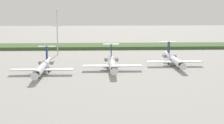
% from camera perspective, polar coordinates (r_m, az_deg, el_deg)
% --- Properties ---
extents(ground_plane, '(500.00, 500.00, 0.00)m').
position_cam_1_polar(ground_plane, '(142.13, -0.28, -0.03)').
color(ground_plane, '#9E9B96').
extents(grass_berm, '(320.00, 20.00, 1.74)m').
position_cam_1_polar(grass_berm, '(189.96, -0.82, 2.84)').
color(grass_berm, '#426033').
rests_on(grass_berm, ground).
extents(regional_jet_nearest, '(22.81, 31.00, 9.00)m').
position_cam_1_polar(regional_jet_nearest, '(121.02, -12.26, -0.85)').
color(regional_jet_nearest, silver).
rests_on(regional_jet_nearest, ground).
extents(regional_jet_second, '(22.81, 31.00, 9.00)m').
position_cam_1_polar(regional_jet_second, '(125.33, 0.03, -0.24)').
color(regional_jet_second, silver).
rests_on(regional_jet_second, ground).
extents(regional_jet_third, '(22.81, 31.00, 9.00)m').
position_cam_1_polar(regional_jet_third, '(136.71, 10.95, 0.45)').
color(regional_jet_third, silver).
rests_on(regional_jet_third, ground).
extents(antenna_mast, '(4.40, 0.50, 22.31)m').
position_cam_1_polar(antenna_mast, '(164.60, -9.73, 4.49)').
color(antenna_mast, '#B2B2B7').
rests_on(antenna_mast, ground).
extents(safety_cone_front_marker, '(0.44, 0.44, 0.55)m').
position_cam_1_polar(safety_cone_front_marker, '(120.16, 12.81, -2.05)').
color(safety_cone_front_marker, orange).
rests_on(safety_cone_front_marker, ground).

